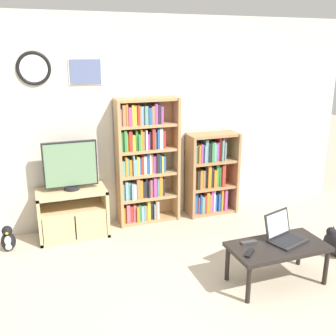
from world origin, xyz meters
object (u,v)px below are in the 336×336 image
object	(u,v)px
cat	(336,243)
penguin_figurine	(8,240)
television	(70,166)
tv_stand	(73,213)
coffee_table	(278,249)
remote_far_from_laptop	(249,242)
laptop	(283,234)
bookshelf_short	(209,176)
remote_near_laptop	(250,253)
bookshelf_tall	(144,162)

from	to	relation	value
cat	penguin_figurine	size ratio (longest dim) A/B	1.76
television	tv_stand	bearing A→B (deg)	-117.44
penguin_figurine	coffee_table	bearing A→B (deg)	-32.40
remote_far_from_laptop	penguin_figurine	distance (m)	2.66
television	cat	xyz separation A→B (m)	(2.64, -1.50, -0.74)
laptop	penguin_figurine	distance (m)	2.98
bookshelf_short	cat	size ratio (longest dim) A/B	2.12
tv_stand	remote_far_from_laptop	world-z (taller)	tv_stand
tv_stand	television	world-z (taller)	television
laptop	bookshelf_short	bearing A→B (deg)	71.17
coffee_table	laptop	xyz separation A→B (m)	(0.10, 0.07, 0.11)
remote_near_laptop	remote_far_from_laptop	bearing A→B (deg)	-70.54
bookshelf_tall	cat	xyz separation A→B (m)	(1.71, -1.60, -0.67)
tv_stand	television	bearing A→B (deg)	62.56
tv_stand	cat	size ratio (longest dim) A/B	1.55
television	remote_near_laptop	size ratio (longest dim) A/B	4.18
remote_far_from_laptop	laptop	bearing A→B (deg)	84.53
remote_far_from_laptop	coffee_table	bearing A→B (deg)	66.03
television	laptop	xyz separation A→B (m)	(1.81, -1.65, -0.41)
remote_far_from_laptop	bookshelf_short	bearing A→B (deg)	169.57
tv_stand	television	distance (m)	0.58
remote_far_from_laptop	bookshelf_tall	bearing A→B (deg)	-160.33
cat	tv_stand	bearing A→B (deg)	142.72
coffee_table	cat	distance (m)	0.99
television	coffee_table	xyz separation A→B (m)	(1.70, -1.73, -0.53)
bookshelf_short	television	bearing A→B (deg)	-177.60
television	remote_near_laptop	world-z (taller)	television
bookshelf_short	remote_far_from_laptop	xyz separation A→B (m)	(-0.38, -1.68, -0.12)
bookshelf_short	bookshelf_tall	bearing A→B (deg)	178.49
remote_near_laptop	cat	bearing A→B (deg)	-118.51
tv_stand	remote_near_laptop	size ratio (longest dim) A/B	5.45
television	bookshelf_tall	xyz separation A→B (m)	(0.93, 0.10, -0.07)
remote_far_from_laptop	tv_stand	bearing A→B (deg)	-134.41
television	laptop	distance (m)	2.48
coffee_table	remote_far_from_laptop	xyz separation A→B (m)	(-0.25, 0.12, 0.06)
bookshelf_short	cat	xyz separation A→B (m)	(0.80, -1.58, -0.39)
laptop	bookshelf_tall	bearing A→B (deg)	98.91
remote_near_laptop	tv_stand	bearing A→B (deg)	-3.21
tv_stand	bookshelf_short	distance (m)	1.88
bookshelf_tall	coffee_table	size ratio (longest dim) A/B	1.73
coffee_table	laptop	distance (m)	0.17
bookshelf_tall	laptop	xyz separation A→B (m)	(0.88, -1.75, -0.34)
coffee_table	remote_near_laptop	world-z (taller)	remote_near_laptop
television	bookshelf_tall	bearing A→B (deg)	6.23
television	coffee_table	world-z (taller)	television
bookshelf_tall	remote_near_laptop	distance (m)	1.98
remote_far_from_laptop	penguin_figurine	bearing A→B (deg)	-120.55
television	remote_far_from_laptop	xyz separation A→B (m)	(1.46, -1.60, -0.47)
cat	coffee_table	bearing A→B (deg)	-174.66
television	cat	distance (m)	3.12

